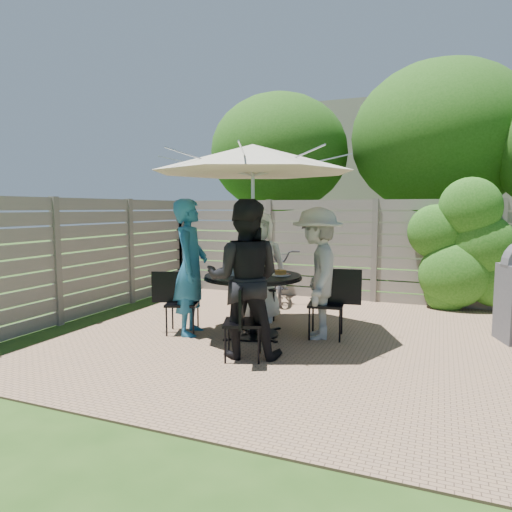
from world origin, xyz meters
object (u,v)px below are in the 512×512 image
at_px(chair_right, 327,318).
at_px(plate_left, 226,272).
at_px(chair_left, 182,315).
at_px(plate_right, 281,273).
at_px(person_back, 259,267).
at_px(coffee_cup, 262,268).
at_px(person_left, 191,268).
at_px(syrup_jug, 249,268).
at_px(chair_front, 243,338).
at_px(glass_front, 259,272).
at_px(plate_front, 250,277).
at_px(glass_left, 232,270).
at_px(chair_back, 260,300).
at_px(umbrella, 253,159).
at_px(plate_back, 256,269).
at_px(patio_table, 253,294).
at_px(bicycle, 281,274).
at_px(person_front, 244,279).
at_px(glass_back, 248,267).
at_px(person_right, 317,274).

height_order(chair_right, plate_left, chair_right).
height_order(chair_left, plate_right, plate_right).
xyz_separation_m(person_back, coffee_cup, (0.26, -0.56, 0.06)).
relative_size(person_left, syrup_jug, 11.31).
relative_size(chair_front, glass_front, 6.19).
distance_m(person_left, plate_front, 0.91).
xyz_separation_m(person_left, glass_left, (0.58, 0.05, -0.01)).
relative_size(chair_back, coffee_cup, 8.21).
height_order(umbrella, plate_back, umbrella).
bearing_deg(plate_left, chair_back, 85.41).
bearing_deg(glass_front, plate_right, 61.28).
relative_size(patio_table, plate_front, 5.95).
relative_size(person_left, glass_front, 12.92).
distance_m(plate_front, bicycle, 2.85).
height_order(person_back, glass_left, person_back).
xyz_separation_m(person_front, glass_back, (-0.40, 1.02, -0.00)).
distance_m(patio_table, person_front, 0.89).
relative_size(person_left, person_front, 1.01).
xyz_separation_m(chair_back, glass_left, (0.04, -1.10, 0.60)).
bearing_deg(chair_back, person_right, 36.69).
bearing_deg(syrup_jug, person_left, -160.50).
bearing_deg(plate_right, patio_table, -164.22).
relative_size(plate_back, glass_left, 1.86).
distance_m(syrup_jug, coffee_cup, 0.23).
relative_size(chair_left, glass_left, 6.06).
bearing_deg(syrup_jug, plate_front, -65.89).
bearing_deg(person_left, glass_front, -105.52).
height_order(patio_table, coffee_cup, coffee_cup).
distance_m(glass_front, bicycle, 2.75).
bearing_deg(glass_left, umbrella, 37.78).
xyz_separation_m(plate_left, glass_front, (0.52, -0.12, 0.05)).
bearing_deg(person_right, chair_back, -139.31).
bearing_deg(umbrella, glass_back, 127.78).
distance_m(plate_front, glass_back, 0.63).
bearing_deg(plate_back, umbrella, -74.22).
distance_m(person_left, bicycle, 2.71).
relative_size(chair_left, chair_front, 0.98).
relative_size(person_back, chair_left, 1.94).
relative_size(chair_back, plate_back, 3.79).
xyz_separation_m(patio_table, coffee_cup, (0.04, 0.24, 0.31)).
bearing_deg(person_back, glass_front, -84.50).
bearing_deg(plate_back, plate_left, -119.22).
height_order(patio_table, chair_right, chair_right).
bearing_deg(plate_front, person_back, 105.78).
relative_size(plate_back, bicycle, 0.14).
distance_m(plate_left, glass_left, 0.15).
distance_m(umbrella, person_front, 1.64).
xyz_separation_m(patio_table, person_left, (-0.80, -0.23, 0.33)).
relative_size(patio_table, person_left, 0.85).
bearing_deg(person_left, syrup_jug, -86.28).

